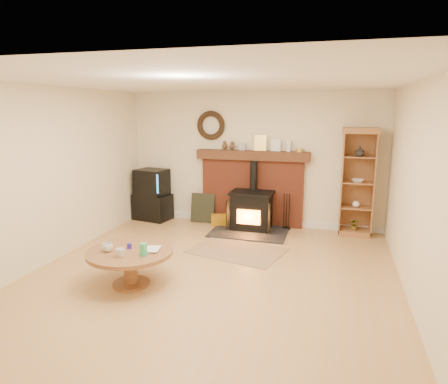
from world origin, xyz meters
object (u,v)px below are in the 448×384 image
(wood_stove, at_px, (251,212))
(tv_unit, at_px, (152,196))
(coffee_table, at_px, (130,257))
(curio_cabinet, at_px, (357,182))

(wood_stove, height_order, tv_unit, wood_stove)
(wood_stove, bearing_deg, coffee_table, -110.02)
(tv_unit, relative_size, curio_cabinet, 0.54)
(curio_cabinet, bearing_deg, wood_stove, -171.54)
(wood_stove, height_order, curio_cabinet, curio_cabinet)
(coffee_table, bearing_deg, tv_unit, 110.54)
(coffee_table, bearing_deg, wood_stove, 69.98)
(wood_stove, xyz_separation_m, tv_unit, (-2.14, 0.19, 0.14))
(wood_stove, xyz_separation_m, coffee_table, (-1.02, -2.80, 0.02))
(wood_stove, distance_m, coffee_table, 2.98)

